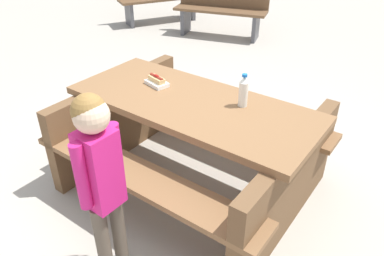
% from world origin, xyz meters
% --- Properties ---
extents(ground_plane, '(30.00, 30.00, 0.00)m').
position_xyz_m(ground_plane, '(0.00, 0.00, 0.00)').
color(ground_plane, '#ADA599').
rests_on(ground_plane, ground).
extents(picnic_table, '(1.98, 1.64, 0.75)m').
position_xyz_m(picnic_table, '(0.00, 0.00, 0.44)').
color(picnic_table, brown).
rests_on(picnic_table, ground).
extents(soda_bottle, '(0.06, 0.06, 0.23)m').
position_xyz_m(soda_bottle, '(-0.30, -0.19, 0.86)').
color(soda_bottle, silver).
rests_on(soda_bottle, picnic_table).
extents(hotdog_tray, '(0.19, 0.13, 0.08)m').
position_xyz_m(hotdog_tray, '(0.37, -0.00, 0.78)').
color(hotdog_tray, white).
rests_on(hotdog_tray, picnic_table).
extents(child_in_coat, '(0.19, 0.29, 1.20)m').
position_xyz_m(child_in_coat, '(-0.22, 0.91, 0.77)').
color(child_in_coat, brown).
rests_on(child_in_coat, ground).
extents(park_bench_near, '(1.53, 0.99, 0.85)m').
position_xyz_m(park_bench_near, '(2.34, -3.11, 0.45)').
color(park_bench_near, brown).
rests_on(park_bench_near, ground).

